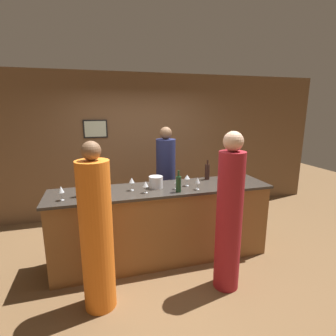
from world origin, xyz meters
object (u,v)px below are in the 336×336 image
(bartender, at_px, (166,185))
(wine_bottle_1, at_px, (79,189))
(guest_0, at_px, (97,234))
(wine_bottle_2, at_px, (178,184))
(guest_1, at_px, (229,217))
(ice_bucket, at_px, (156,182))
(wine_bottle_0, at_px, (207,172))

(bartender, bearing_deg, wine_bottle_1, 32.53)
(guest_0, distance_m, wine_bottle_2, 1.21)
(guest_0, height_order, guest_1, guest_1)
(bartender, height_order, wine_bottle_2, bartender)
(wine_bottle_1, bearing_deg, ice_bucket, 5.46)
(wine_bottle_1, bearing_deg, guest_1, -24.06)
(wine_bottle_1, xyz_separation_m, ice_bucket, (0.99, 0.09, -0.02))
(bartender, relative_size, guest_0, 1.00)
(guest_0, height_order, ice_bucket, guest_0)
(guest_1, height_order, ice_bucket, guest_1)
(bartender, height_order, guest_0, bartender)
(guest_0, bearing_deg, ice_bucket, 42.70)
(wine_bottle_1, distance_m, wine_bottle_2, 1.24)
(wine_bottle_0, bearing_deg, ice_bucket, -166.28)
(guest_0, relative_size, wine_bottle_2, 6.41)
(bartender, bearing_deg, guest_0, 52.35)
(guest_0, xyz_separation_m, wine_bottle_1, (-0.17, 0.66, 0.32))
(wine_bottle_1, relative_size, wine_bottle_2, 0.92)
(bartender, distance_m, guest_0, 1.91)
(guest_1, xyz_separation_m, wine_bottle_0, (0.19, 1.05, 0.29))
(guest_0, distance_m, wine_bottle_0, 1.96)
(bartender, relative_size, guest_1, 0.97)
(bartender, xyz_separation_m, guest_0, (-1.17, -1.52, -0.01))
(guest_1, height_order, wine_bottle_0, guest_1)
(guest_0, height_order, wine_bottle_0, guest_0)
(wine_bottle_1, relative_size, ice_bucket, 1.38)
(guest_1, xyz_separation_m, wine_bottle_1, (-1.66, 0.74, 0.27))
(wine_bottle_0, xyz_separation_m, wine_bottle_2, (-0.62, -0.47, -0.01))
(wine_bottle_0, relative_size, wine_bottle_2, 1.06)
(bartender, bearing_deg, ice_bucket, 65.15)
(bartender, bearing_deg, wine_bottle_2, 83.73)
(bartender, distance_m, wine_bottle_1, 1.62)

